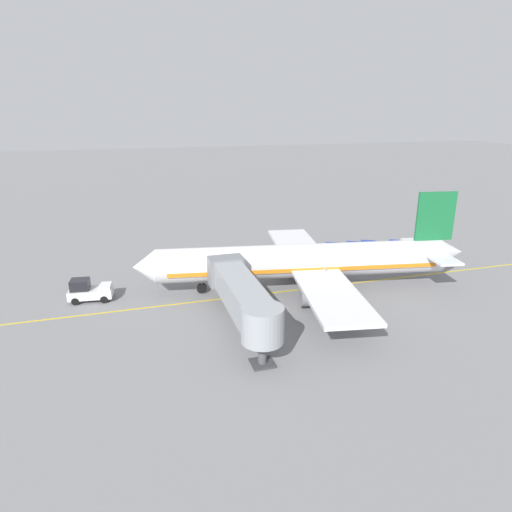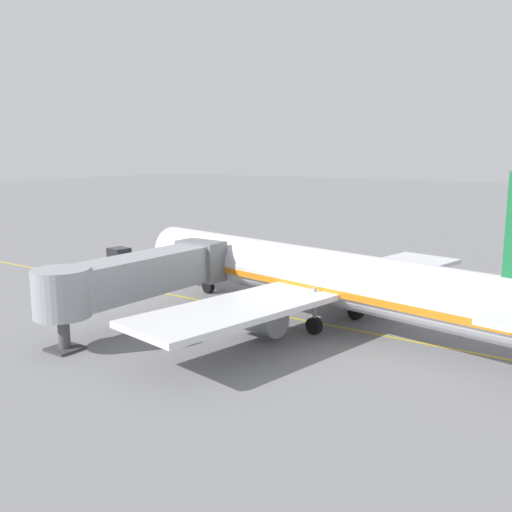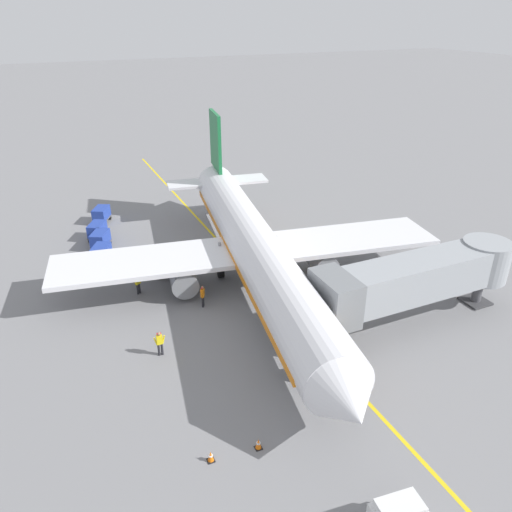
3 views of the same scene
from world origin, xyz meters
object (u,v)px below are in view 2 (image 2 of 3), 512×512
at_px(ground_crew_wing_walker, 394,288).
at_px(ground_crew_marshaller, 308,275).
at_px(parked_airliner, 316,276).
at_px(baggage_cart_front, 482,295).
at_px(pushback_tractor, 124,262).
at_px(jet_bridge, 137,276).
at_px(safety_cone_nose_right, 227,271).
at_px(baggage_tug_lead, 414,303).
at_px(safety_cone_nose_left, 209,275).
at_px(ground_crew_loader, 329,291).

relative_size(ground_crew_wing_walker, ground_crew_marshaller, 1.00).
distance_m(parked_airliner, baggage_cart_front, 13.57).
bearing_deg(pushback_tractor, jet_bridge, -129.07).
bearing_deg(baggage_cart_front, safety_cone_nose_right, 93.42).
height_order(jet_bridge, baggage_tug_lead, jet_bridge).
relative_size(baggage_tug_lead, ground_crew_marshaller, 1.51).
relative_size(jet_bridge, safety_cone_nose_left, 25.70).
distance_m(pushback_tractor, baggage_cart_front, 32.33).
bearing_deg(safety_cone_nose_right, ground_crew_marshaller, -89.52).
distance_m(ground_crew_loader, safety_cone_nose_right, 13.92).
xyz_separation_m(jet_bridge, safety_cone_nose_left, (14.33, 5.74, -3.17)).
bearing_deg(safety_cone_nose_left, baggage_tug_lead, -91.16).
bearing_deg(safety_cone_nose_left, jet_bridge, -158.18).
bearing_deg(safety_cone_nose_left, parked_airliner, -113.42).
relative_size(parked_airliner, ground_crew_marshaller, 22.04).
distance_m(baggage_cart_front, safety_cone_nose_left, 23.89).
distance_m(parked_airliner, safety_cone_nose_right, 17.49).
xyz_separation_m(jet_bridge, baggage_tug_lead, (13.93, -14.07, -2.74)).
bearing_deg(pushback_tractor, ground_crew_marshaller, -71.81).
distance_m(ground_crew_loader, ground_crew_marshaller, 6.03).
bearing_deg(ground_crew_loader, ground_crew_marshaller, 45.02).
relative_size(pushback_tractor, ground_crew_loader, 2.73).
xyz_separation_m(ground_crew_wing_walker, safety_cone_nose_left, (-2.06, 17.28, -0.66)).
relative_size(parked_airliner, jet_bridge, 2.46).
distance_m(jet_bridge, pushback_tractor, 17.83).
height_order(jet_bridge, pushback_tractor, jet_bridge).
relative_size(pushback_tractor, baggage_cart_front, 1.60).
bearing_deg(ground_crew_loader, jet_bridge, 148.19).
bearing_deg(pushback_tractor, parked_airliner, -98.21).
xyz_separation_m(parked_airliner, pushback_tractor, (3.32, 23.01, -2.09)).
distance_m(ground_crew_wing_walker, safety_cone_nose_right, 17.05).
height_order(safety_cone_nose_left, safety_cone_nose_right, same).
bearing_deg(parked_airliner, pushback_tractor, 81.79).
bearing_deg(safety_cone_nose_right, jet_bridge, -161.84).
height_order(parked_airliner, pushback_tractor, parked_airliner).
bearing_deg(jet_bridge, parked_airliner, -49.91).
xyz_separation_m(baggage_tug_lead, safety_cone_nose_right, (2.80, 19.56, -0.42)).
height_order(pushback_tractor, baggage_cart_front, pushback_tractor).
distance_m(baggage_cart_front, ground_crew_wing_walker, 6.53).
height_order(jet_bridge, ground_crew_loader, jet_bridge).
bearing_deg(ground_crew_wing_walker, safety_cone_nose_left, 96.80).
relative_size(jet_bridge, ground_crew_loader, 8.97).
bearing_deg(jet_bridge, ground_crew_wing_walker, -35.16).
distance_m(pushback_tractor, ground_crew_marshaller, 18.13).
relative_size(pushback_tractor, baggage_tug_lead, 1.81).
bearing_deg(safety_cone_nose_left, baggage_cart_front, -80.88).
height_order(pushback_tractor, safety_cone_nose_left, pushback_tractor).
bearing_deg(pushback_tractor, baggage_cart_front, -77.54).
bearing_deg(ground_crew_loader, parked_airliner, -162.19).
bearing_deg(baggage_cart_front, ground_crew_marshaller, 95.25).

